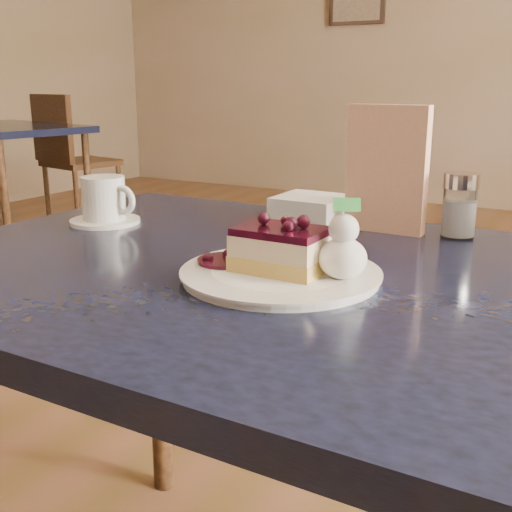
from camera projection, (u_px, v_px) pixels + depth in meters
The scene contains 10 objects.
main_table at pixel (296, 322), 0.96m from camera, with size 1.25×0.84×0.77m.
dessert_plate at pixel (281, 275), 0.89m from camera, with size 0.27×0.27×0.01m, color white.
cheesecake_slice at pixel (281, 249), 0.88m from camera, with size 0.13×0.09×0.06m.
whipped_cream at pixel (343, 258), 0.85m from camera, with size 0.07×0.07×0.06m.
berry_sauce at pixel (226, 261), 0.93m from camera, with size 0.08×0.08×0.01m, color black.
coffee_set at pixel (105, 203), 1.23m from camera, with size 0.14×0.13×0.09m.
menu_card at pixel (387, 169), 1.15m from camera, with size 0.14×0.03×0.23m, color #FFDDAF.
sugar_shaker at pixel (460, 205), 1.12m from camera, with size 0.06×0.06×0.11m.
napkin_stack at pixel (310, 209), 1.24m from camera, with size 0.12×0.12×0.05m, color white.
bg_table_far_left at pixel (6, 235), 4.15m from camera, with size 1.16×1.86×1.24m.
Camera 1 is at (0.62, -0.57, 1.04)m, focal length 45.00 mm.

